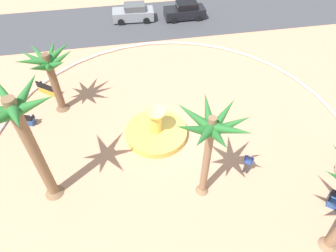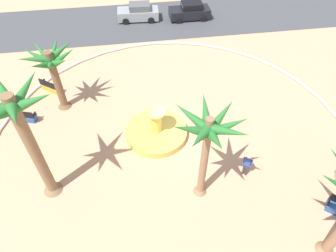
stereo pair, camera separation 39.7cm
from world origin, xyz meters
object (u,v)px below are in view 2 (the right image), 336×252
object	(u,v)px
palm_tree_near_fountain	(209,135)
palm_tree_by_curb	(23,129)
bench_southeast	(51,87)
bench_west	(25,117)
parked_car_leftmost	(138,13)
palm_tree_far_side	(52,65)
fountain	(156,131)
person_cyclist_photo	(247,164)
parked_car_second	(190,11)

from	to	relation	value
palm_tree_near_fountain	palm_tree_by_curb	size ratio (longest dim) A/B	0.83
palm_tree_by_curb	bench_southeast	distance (m)	10.06
bench_west	parked_car_leftmost	world-z (taller)	parked_car_leftmost
palm_tree_far_side	bench_west	bearing A→B (deg)	-156.09
fountain	palm_tree_near_fountain	size ratio (longest dim) A/B	0.66
palm_tree_far_side	person_cyclist_photo	bearing A→B (deg)	-34.95
fountain	palm_tree_by_curb	distance (m)	8.41
palm_tree_far_side	bench_southeast	size ratio (longest dim) A/B	2.97
palm_tree_near_fountain	bench_west	size ratio (longest dim) A/B	3.54
bench_southeast	fountain	bearing A→B (deg)	-37.67
person_cyclist_photo	parked_car_leftmost	distance (m)	20.11
bench_west	person_cyclist_photo	bearing A→B (deg)	-25.85
bench_west	parked_car_second	xyz separation A→B (m)	(13.89, 12.66, 0.43)
palm_tree_by_curb	person_cyclist_photo	world-z (taller)	palm_tree_by_curb
palm_tree_near_fountain	palm_tree_by_curb	xyz separation A→B (m)	(-8.06, 1.33, 0.25)
palm_tree_by_curb	parked_car_leftmost	bearing A→B (deg)	71.63
fountain	palm_tree_far_side	size ratio (longest dim) A/B	0.84
palm_tree_near_fountain	palm_tree_far_side	bearing A→B (deg)	133.85
palm_tree_far_side	parked_car_second	xyz separation A→B (m)	(11.39, 11.56, -2.70)
bench_southeast	palm_tree_near_fountain	bearing A→B (deg)	-48.21
fountain	palm_tree_near_fountain	xyz separation A→B (m)	(1.88, -4.61, 4.40)
palm_tree_near_fountain	parked_car_leftmost	distance (m)	20.84
palm_tree_far_side	bench_west	world-z (taller)	palm_tree_far_side
palm_tree_near_fountain	bench_west	distance (m)	13.49
parked_car_leftmost	bench_southeast	bearing A→B (deg)	-125.92
fountain	palm_tree_far_side	distance (m)	7.85
palm_tree_far_side	person_cyclist_photo	xyz separation A→B (m)	(10.79, -7.54, -2.55)
bench_southeast	bench_west	bearing A→B (deg)	-115.21
fountain	bench_southeast	xyz separation A→B (m)	(-7.24, 5.59, 0.04)
parked_car_leftmost	bench_west	bearing A→B (deg)	-123.72
bench_southeast	parked_car_leftmost	world-z (taller)	parked_car_leftmost
fountain	palm_tree_by_curb	xyz separation A→B (m)	(-6.18, -3.28, 4.66)
palm_tree_near_fountain	palm_tree_by_curb	distance (m)	8.17
bench_southeast	palm_tree_by_curb	bearing A→B (deg)	-83.21
palm_tree_near_fountain	bench_southeast	xyz separation A→B (m)	(-9.11, 10.20, -4.37)
bench_west	parked_car_leftmost	bearing A→B (deg)	56.28
palm_tree_near_fountain	palm_tree_far_side	xyz separation A→B (m)	(-8.02, 8.34, -1.23)
palm_tree_by_curb	palm_tree_near_fountain	bearing A→B (deg)	-9.36
palm_tree_far_side	person_cyclist_photo	size ratio (longest dim) A/B	2.82
bench_southeast	parked_car_leftmost	xyz separation A→B (m)	(7.39, 10.20, 0.43)
palm_tree_by_curb	person_cyclist_photo	size ratio (longest dim) A/B	4.28
fountain	palm_tree_by_curb	bearing A→B (deg)	-152.02
palm_tree_far_side	bench_west	distance (m)	4.15
person_cyclist_photo	palm_tree_near_fountain	bearing A→B (deg)	-163.89
person_cyclist_photo	palm_tree_far_side	bearing A→B (deg)	145.05
fountain	palm_tree_far_side	bearing A→B (deg)	148.71
palm_tree_near_fountain	person_cyclist_photo	distance (m)	4.76
parked_car_second	fountain	bearing A→B (deg)	-108.98
bench_west	parked_car_leftmost	size ratio (longest dim) A/B	0.41
fountain	palm_tree_near_fountain	bearing A→B (deg)	-67.85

